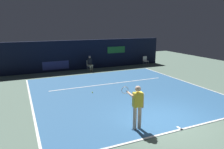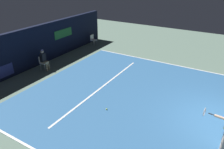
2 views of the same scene
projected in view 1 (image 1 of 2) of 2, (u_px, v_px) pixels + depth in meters
ground_plane at (122, 92)px, 12.65m from camera, size 30.41×30.41×0.00m
court_surface at (122, 92)px, 12.64m from camera, size 10.27×10.36×0.01m
line_baseline at (181, 129)px, 8.09m from camera, size 10.27×0.10×0.01m
line_sideline_left at (187, 82)px, 14.66m from camera, size 0.10×10.36×0.01m
line_sideline_right at (31, 104)px, 10.63m from camera, size 0.10×10.36×0.01m
line_service at (110, 84)px, 14.25m from camera, size 8.01×0.10×0.01m
line_centre_mark at (180, 128)px, 8.17m from camera, size 0.10×0.30×0.01m
back_wall at (85, 55)px, 18.85m from camera, size 15.07×0.33×2.60m
tennis_player at (137, 105)px, 7.95m from camera, size 0.53×0.97×1.73m
line_judge_on_chair at (90, 63)px, 18.12m from camera, size 0.48×0.56×1.32m
courtside_chair_near at (145, 60)px, 20.67m from camera, size 0.46×0.44×0.88m
tennis_ball at (92, 92)px, 12.38m from camera, size 0.07×0.07×0.07m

